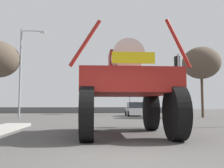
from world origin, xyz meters
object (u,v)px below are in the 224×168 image
Objects in this scene: oversize_sprayer at (125,88)px; streetlight_far_left at (22,68)px; bare_tree_far_center at (91,82)px; traffic_signal_near_right at (178,74)px; sedan_ahead at (135,110)px; bare_tree_right at (201,63)px; traffic_signal_far_left at (130,94)px.

oversize_sprayer is 16.84m from streetlight_far_left.
traffic_signal_near_right is at bearing -77.39° from bare_tree_far_center.
traffic_signal_near_right reaches higher than sedan_ahead.
sedan_ahead is 12.55m from streetlight_far_left.
bare_tree_far_center is (-4.84, 7.30, 3.66)m from sedan_ahead.
bare_tree_far_center is at bearing 133.09° from bare_tree_right.
traffic_signal_far_left is at bearing 25.61° from streetlight_far_left.
traffic_signal_near_right is at bearing -88.89° from traffic_signal_far_left.
bare_tree_far_center is (-1.41, 25.37, 2.55)m from oversize_sprayer.
streetlight_far_left reaches higher than sedan_ahead.
bare_tree_right is at bearing -33.44° from oversize_sprayer.
oversize_sprayer is 18.42m from sedan_ahead.
streetlight_far_left is at bearing -154.39° from traffic_signal_far_left.
bare_tree_right is (5.90, -4.18, 4.58)m from sedan_ahead.
streetlight_far_left reaches higher than traffic_signal_near_right.
oversize_sprayer is 1.38× the size of traffic_signal_near_right.
bare_tree_right reaches higher than bare_tree_far_center.
traffic_signal_far_left is 0.40× the size of streetlight_far_left.
bare_tree_right is (17.26, -0.67, 0.55)m from streetlight_far_left.
traffic_signal_near_right is 0.72× the size of bare_tree_far_center.
traffic_signal_near_right reaches higher than oversize_sprayer.
sedan_ahead is 1.04× the size of traffic_signal_near_right.
streetlight_far_left is 12.63m from bare_tree_far_center.
streetlight_far_left is (-11.05, -5.30, 2.26)m from traffic_signal_far_left.
bare_tree_far_center is (-4.53, 5.51, 1.89)m from traffic_signal_far_left.
traffic_signal_far_left is at bearing -8.48° from oversize_sprayer.
streetlight_far_left is at bearing 108.50° from sedan_ahead.
sedan_ahead is 9.49m from bare_tree_far_center.
oversize_sprayer is 0.80× the size of bare_tree_right.
bare_tree_far_center is at bearing 102.61° from traffic_signal_near_right.
streetlight_far_left is 1.54× the size of bare_tree_far_center.
bare_tree_far_center is at bearing 34.85° from sedan_ahead.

